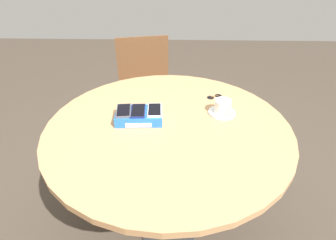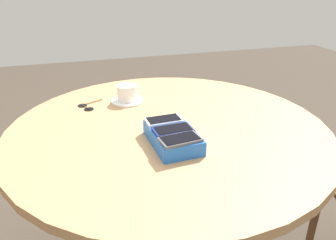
{
  "view_description": "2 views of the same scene",
  "coord_description": "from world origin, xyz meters",
  "px_view_note": "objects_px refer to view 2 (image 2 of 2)",
  "views": [
    {
      "loc": [
        0.03,
        -1.03,
        1.44
      ],
      "look_at": [
        0.0,
        0.0,
        0.77
      ],
      "focal_mm": 28.0,
      "sensor_mm": 36.0,
      "label": 1
    },
    {
      "loc": [
        -1.02,
        0.3,
        1.26
      ],
      "look_at": [
        0.0,
        0.0,
        0.77
      ],
      "focal_mm": 35.0,
      "sensor_mm": 36.0,
      "label": 2
    }
  ],
  "objects_px": {
    "coffee_cup": "(127,92)",
    "phone_gray": "(180,139)",
    "phone_navy": "(173,130)",
    "phone_box": "(173,137)",
    "round_table": "(168,146)",
    "phone_white": "(164,120)",
    "sunglasses": "(87,107)",
    "saucer": "(127,101)"
  },
  "relations": [
    {
      "from": "round_table",
      "to": "coffee_cup",
      "type": "distance_m",
      "value": 0.32
    },
    {
      "from": "round_table",
      "to": "saucer",
      "type": "xyz_separation_m",
      "value": [
        0.27,
        0.1,
        0.09
      ]
    },
    {
      "from": "phone_white",
      "to": "round_table",
      "type": "bearing_deg",
      "value": -27.94
    },
    {
      "from": "round_table",
      "to": "phone_box",
      "type": "relative_size",
      "value": 5.08
    },
    {
      "from": "coffee_cup",
      "to": "sunglasses",
      "type": "bearing_deg",
      "value": 93.85
    },
    {
      "from": "phone_gray",
      "to": "phone_navy",
      "type": "bearing_deg",
      "value": 0.97
    },
    {
      "from": "round_table",
      "to": "phone_gray",
      "type": "bearing_deg",
      "value": 173.36
    },
    {
      "from": "coffee_cup",
      "to": "phone_gray",
      "type": "bearing_deg",
      "value": -171.09
    },
    {
      "from": "saucer",
      "to": "round_table",
      "type": "bearing_deg",
      "value": -159.2
    },
    {
      "from": "coffee_cup",
      "to": "phone_navy",
      "type": "bearing_deg",
      "value": -169.79
    },
    {
      "from": "phone_navy",
      "to": "coffee_cup",
      "type": "distance_m",
      "value": 0.42
    },
    {
      "from": "round_table",
      "to": "saucer",
      "type": "bearing_deg",
      "value": 20.8
    },
    {
      "from": "round_table",
      "to": "coffee_cup",
      "type": "bearing_deg",
      "value": 20.33
    },
    {
      "from": "round_table",
      "to": "phone_white",
      "type": "relative_size",
      "value": 9.26
    },
    {
      "from": "phone_gray",
      "to": "phone_navy",
      "type": "height_order",
      "value": "same"
    },
    {
      "from": "sunglasses",
      "to": "saucer",
      "type": "bearing_deg",
      "value": -86.49
    },
    {
      "from": "round_table",
      "to": "phone_white",
      "type": "height_order",
      "value": "phone_white"
    },
    {
      "from": "phone_box",
      "to": "phone_white",
      "type": "bearing_deg",
      "value": 6.82
    },
    {
      "from": "sunglasses",
      "to": "phone_navy",
      "type": "bearing_deg",
      "value": -148.5
    },
    {
      "from": "phone_white",
      "to": "coffee_cup",
      "type": "relative_size",
      "value": 1.19
    },
    {
      "from": "phone_gray",
      "to": "coffee_cup",
      "type": "bearing_deg",
      "value": 8.91
    },
    {
      "from": "phone_box",
      "to": "round_table",
      "type": "bearing_deg",
      "value": -10.42
    },
    {
      "from": "phone_box",
      "to": "saucer",
      "type": "relative_size",
      "value": 1.66
    },
    {
      "from": "phone_navy",
      "to": "phone_gray",
      "type": "bearing_deg",
      "value": -179.03
    },
    {
      "from": "round_table",
      "to": "phone_box",
      "type": "height_order",
      "value": "phone_box"
    },
    {
      "from": "saucer",
      "to": "coffee_cup",
      "type": "relative_size",
      "value": 1.3
    },
    {
      "from": "sunglasses",
      "to": "phone_white",
      "type": "bearing_deg",
      "value": -143.75
    },
    {
      "from": "round_table",
      "to": "sunglasses",
      "type": "relative_size",
      "value": 10.32
    },
    {
      "from": "phone_gray",
      "to": "sunglasses",
      "type": "height_order",
      "value": "phone_gray"
    },
    {
      "from": "saucer",
      "to": "coffee_cup",
      "type": "distance_m",
      "value": 0.04
    },
    {
      "from": "phone_box",
      "to": "phone_navy",
      "type": "distance_m",
      "value": 0.03
    },
    {
      "from": "phone_white",
      "to": "coffee_cup",
      "type": "height_order",
      "value": "coffee_cup"
    },
    {
      "from": "phone_gray",
      "to": "phone_box",
      "type": "bearing_deg",
      "value": 0.72
    },
    {
      "from": "saucer",
      "to": "sunglasses",
      "type": "xyz_separation_m",
      "value": [
        -0.01,
        0.17,
        -0.0
      ]
    },
    {
      "from": "phone_white",
      "to": "saucer",
      "type": "height_order",
      "value": "phone_white"
    },
    {
      "from": "round_table",
      "to": "phone_navy",
      "type": "xyz_separation_m",
      "value": [
        -0.14,
        0.03,
        0.14
      ]
    },
    {
      "from": "phone_white",
      "to": "saucer",
      "type": "relative_size",
      "value": 0.91
    },
    {
      "from": "phone_gray",
      "to": "saucer",
      "type": "height_order",
      "value": "phone_gray"
    },
    {
      "from": "phone_navy",
      "to": "coffee_cup",
      "type": "bearing_deg",
      "value": 10.21
    },
    {
      "from": "sunglasses",
      "to": "round_table",
      "type": "bearing_deg",
      "value": -133.61
    },
    {
      "from": "phone_box",
      "to": "phone_navy",
      "type": "bearing_deg",
      "value": 175.93
    },
    {
      "from": "phone_box",
      "to": "saucer",
      "type": "xyz_separation_m",
      "value": [
        0.41,
        0.08,
        -0.02
      ]
    }
  ]
}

